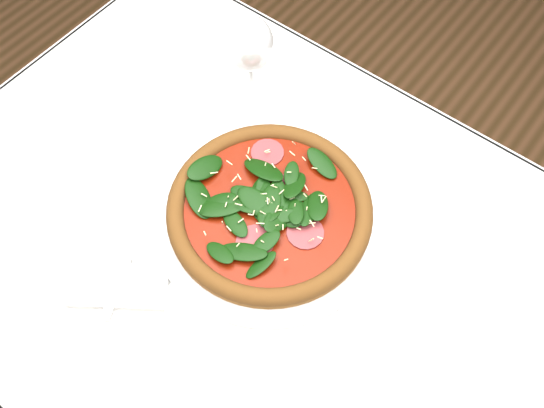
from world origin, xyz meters
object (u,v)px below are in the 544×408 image
Objects in this scene: plate at (270,214)px; pizza at (270,207)px; napkin at (119,287)px; wine_glass at (250,46)px.

pizza reaches higher than plate.
pizza is at bearing 66.31° from napkin.
pizza is 2.09× the size of wine_glass.
pizza reaches higher than napkin.
pizza is at bearing -44.70° from wine_glass.
pizza is at bearing 0.00° from plate.
wine_glass is at bearing 135.30° from plate.
pizza is (0.00, 0.00, 0.02)m from plate.
napkin is at bearing -80.28° from wine_glass.
wine_glass is at bearing 135.30° from pizza.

